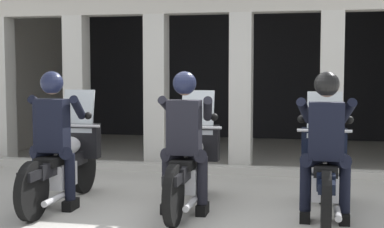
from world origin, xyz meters
The scene contains 9 objects.
ground_plane centered at (0.00, 3.00, 0.00)m, with size 80.00×80.00×0.00m, color #A8A59E.
station_building centered at (-0.44, 5.17, 1.92)m, with size 8.11×4.69×3.08m.
kerb_strip centered at (-0.44, 2.42, 0.06)m, with size 7.61×0.24×0.12m, color #B7B5AD.
motorcycle_left centered at (-1.52, 0.14, 0.50)m, with size 0.62×2.04×1.35m.
police_officer_left centered at (-1.52, -0.14, 0.94)m, with size 0.63×0.61×1.58m.
motorcycle_center centered at (0.00, 0.25, 0.50)m, with size 0.62×2.04×1.35m.
police_officer_center centered at (0.00, -0.03, 0.94)m, with size 0.63×0.61×1.58m.
motorcycle_right centered at (1.52, 0.19, 0.50)m, with size 0.62×2.04×1.35m.
police_officer_right centered at (1.52, -0.09, 0.94)m, with size 0.63×0.61×1.58m.
Camera 1 is at (1.36, -6.14, 1.63)m, focal length 53.34 mm.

